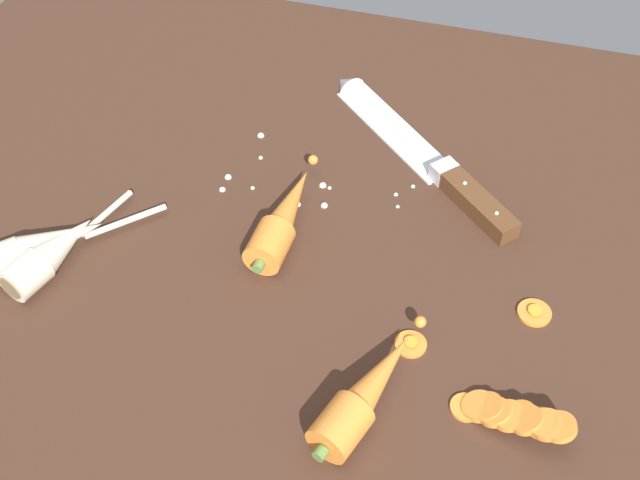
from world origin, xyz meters
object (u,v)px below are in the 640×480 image
at_px(chefs_knife, 414,147).
at_px(carrot_slice_stray_near, 535,312).
at_px(parsnip_front, 40,247).
at_px(carrot_slice_stack, 512,416).
at_px(whole_carrot, 283,219).
at_px(carrot_slice_stray_mid, 411,343).
at_px(parsnip_mid_left, 52,253).
at_px(whole_carrot_second, 365,394).

distance_m(chefs_knife, carrot_slice_stray_near, 0.27).
distance_m(parsnip_front, carrot_slice_stack, 0.51).
xyz_separation_m(whole_carrot, carrot_slice_stray_near, (0.28, -0.04, -0.02)).
relative_size(whole_carrot, carrot_slice_stray_mid, 5.76).
bearing_deg(carrot_slice_stack, parsnip_mid_left, 173.39).
height_order(carrot_slice_stray_near, carrot_slice_stray_mid, same).
distance_m(parsnip_mid_left, carrot_slice_stray_mid, 0.39).
bearing_deg(parsnip_front, carrot_slice_stray_mid, -0.11).
bearing_deg(carrot_slice_stray_mid, carrot_slice_stack, -29.84).
xyz_separation_m(whole_carrot, carrot_slice_stack, (0.27, -0.17, -0.01)).
bearing_deg(carrot_slice_stray_near, carrot_slice_stray_mid, -147.38).
height_order(chefs_knife, parsnip_mid_left, parsnip_mid_left).
height_order(chefs_knife, carrot_slice_stray_near, chefs_knife).
bearing_deg(carrot_slice_stray_near, carrot_slice_stack, -93.95).
xyz_separation_m(chefs_knife, whole_carrot, (-0.11, -0.17, 0.01)).
relative_size(whole_carrot, parsnip_front, 1.11).
bearing_deg(parsnip_front, carrot_slice_stack, -6.80).
relative_size(whole_carrot, carrot_slice_stack, 1.65).
xyz_separation_m(chefs_knife, parsnip_mid_left, (-0.33, -0.29, 0.01)).
distance_m(parsnip_front, parsnip_mid_left, 0.02).
bearing_deg(parsnip_mid_left, carrot_slice_stray_mid, 0.43).
relative_size(chefs_knife, parsnip_front, 1.68).
distance_m(chefs_knife, carrot_slice_stack, 0.38).
bearing_deg(parsnip_front, carrot_slice_stray_near, 7.90).
height_order(parsnip_mid_left, carrot_slice_stray_mid, parsnip_mid_left).
height_order(parsnip_front, carrot_slice_stray_near, parsnip_front).
height_order(whole_carrot_second, carrot_slice_stray_near, whole_carrot_second).
distance_m(whole_carrot_second, carrot_slice_stray_near, 0.21).
height_order(whole_carrot_second, carrot_slice_stack, whole_carrot_second).
xyz_separation_m(carrot_slice_stack, carrot_slice_stray_mid, (-0.10, 0.06, -0.01)).
distance_m(parsnip_front, carrot_slice_stray_mid, 0.40).
relative_size(whole_carrot_second, carrot_slice_stray_near, 4.99).
bearing_deg(whole_carrot, chefs_knife, 56.86).
relative_size(chefs_knife, parsnip_mid_left, 1.59).
height_order(whole_carrot, whole_carrot_second, same).
bearing_deg(carrot_slice_stray_mid, whole_carrot, 146.44).
bearing_deg(parsnip_front, parsnip_mid_left, -12.51).
xyz_separation_m(parsnip_front, parsnip_mid_left, (0.02, -0.00, 0.00)).
relative_size(parsnip_front, carrot_slice_stray_mid, 5.17).
distance_m(chefs_knife, parsnip_front, 0.45).
height_order(whole_carrot, parsnip_mid_left, whole_carrot).
height_order(whole_carrot_second, parsnip_front, whole_carrot_second).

